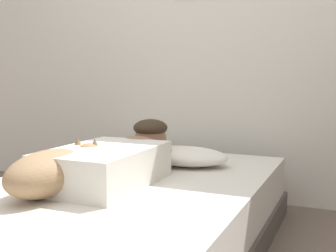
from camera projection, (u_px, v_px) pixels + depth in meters
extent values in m
cube|color=silver|center=(206.00, 26.00, 3.06)|extent=(4.17, 0.10, 2.50)
cube|color=#4C4742|center=(126.00, 239.00, 2.11)|extent=(1.30, 1.95, 0.14)
cube|color=silver|center=(126.00, 204.00, 2.09)|extent=(1.26, 1.89, 0.23)
ellipsoid|color=white|center=(184.00, 156.00, 2.46)|extent=(0.52, 0.32, 0.11)
cube|color=silver|center=(105.00, 166.00, 2.01)|extent=(0.42, 0.64, 0.18)
ellipsoid|color=#8C664C|center=(138.00, 151.00, 2.32)|extent=(0.32, 0.20, 0.16)
sphere|color=#8C664C|center=(150.00, 140.00, 2.46)|extent=(0.19, 0.19, 0.19)
ellipsoid|color=#332619|center=(150.00, 128.00, 2.45)|extent=(0.20, 0.20, 0.10)
cylinder|color=#8C664C|center=(134.00, 151.00, 2.49)|extent=(0.23, 0.07, 0.14)
cylinder|color=#8C664C|center=(165.00, 153.00, 2.41)|extent=(0.23, 0.07, 0.14)
ellipsoid|color=#9E7A56|center=(49.00, 173.00, 1.82)|extent=(0.26, 0.48, 0.20)
sphere|color=#9E7A56|center=(89.00, 158.00, 2.04)|extent=(0.15, 0.15, 0.15)
cone|color=#7E6145|center=(78.00, 143.00, 2.09)|extent=(0.05, 0.05, 0.05)
cone|color=#7E6145|center=(95.00, 144.00, 2.05)|extent=(0.05, 0.05, 0.05)
cylinder|color=white|center=(195.00, 160.00, 2.43)|extent=(0.09, 0.09, 0.07)
torus|color=white|center=(204.00, 161.00, 2.41)|extent=(0.05, 0.01, 0.05)
cube|color=black|center=(86.00, 178.00, 2.13)|extent=(0.07, 0.14, 0.01)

